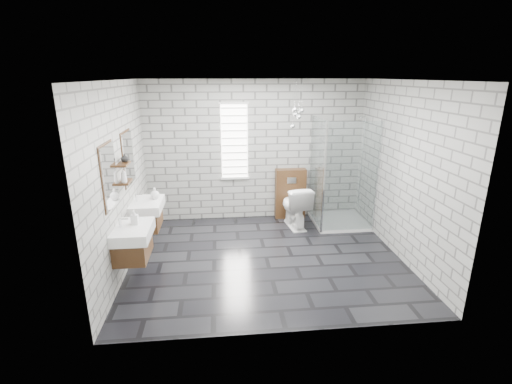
{
  "coord_description": "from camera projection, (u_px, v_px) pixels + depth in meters",
  "views": [
    {
      "loc": [
        -0.69,
        -5.25,
        2.77
      ],
      "look_at": [
        -0.13,
        0.35,
        0.98
      ],
      "focal_mm": 26.0,
      "sensor_mm": 36.0,
      "label": 1
    }
  ],
  "objects": [
    {
      "name": "soap_bottle_a",
      "position": [
        134.0,
        217.0,
        4.96
      ],
      "size": [
        0.09,
        0.09,
        0.2
      ],
      "primitive_type": "imported",
      "rotation": [
        0.0,
        0.0,
        0.01
      ],
      "color": "#B2B2B2",
      "rests_on": "vanity_left"
    },
    {
      "name": "ceiling",
      "position": [
        268.0,
        79.0,
        5.06
      ],
      "size": [
        4.2,
        3.6,
        0.02
      ],
      "primitive_type": "cube",
      "color": "white",
      "rests_on": "wall_back"
    },
    {
      "name": "wall_left",
      "position": [
        120.0,
        179.0,
        5.27
      ],
      "size": [
        0.02,
        3.6,
        2.7
      ],
      "primitive_type": "cube",
      "color": "#9A9A94",
      "rests_on": "floor"
    },
    {
      "name": "toilet",
      "position": [
        295.0,
        206.0,
        6.98
      ],
      "size": [
        0.56,
        0.85,
        0.81
      ],
      "primitive_type": "imported",
      "rotation": [
        0.0,
        0.0,
        3.28
      ],
      "color": "white",
      "rests_on": "floor"
    },
    {
      "name": "shelf_upper",
      "position": [
        123.0,
        164.0,
        5.16
      ],
      "size": [
        0.14,
        0.3,
        0.03
      ],
      "primitive_type": "cube",
      "color": "#492D16",
      "rests_on": "wall_left"
    },
    {
      "name": "vase",
      "position": [
        125.0,
        158.0,
        5.2
      ],
      "size": [
        0.12,
        0.12,
        0.12
      ],
      "primitive_type": "imported",
      "rotation": [
        0.0,
        0.0,
        -0.1
      ],
      "color": "#B2B2B2",
      "rests_on": "shelf_upper"
    },
    {
      "name": "cistern_panel",
      "position": [
        290.0,
        193.0,
        7.41
      ],
      "size": [
        0.6,
        0.2,
        1.0
      ],
      "primitive_type": "cube",
      "color": "#492D16",
      "rests_on": "floor"
    },
    {
      "name": "wall_back",
      "position": [
        255.0,
        151.0,
        7.19
      ],
      "size": [
        4.2,
        0.02,
        2.7
      ],
      "primitive_type": "cube",
      "color": "#9A9A94",
      "rests_on": "floor"
    },
    {
      "name": "wall_front",
      "position": [
        290.0,
        221.0,
        3.76
      ],
      "size": [
        4.2,
        0.02,
        2.7
      ],
      "primitive_type": "cube",
      "color": "#9A9A94",
      "rests_on": "floor"
    },
    {
      "name": "wall_right",
      "position": [
        403.0,
        172.0,
        5.68
      ],
      "size": [
        0.02,
        3.6,
        2.7
      ],
      "primitive_type": "cube",
      "color": "#9A9A94",
      "rests_on": "floor"
    },
    {
      "name": "flush_plate",
      "position": [
        292.0,
        180.0,
        7.22
      ],
      "size": [
        0.18,
        0.01,
        0.12
      ],
      "primitive_type": "cube",
      "color": "silver",
      "rests_on": "cistern_panel"
    },
    {
      "name": "pendant_cluster",
      "position": [
        297.0,
        115.0,
        6.62
      ],
      "size": [
        0.24,
        0.24,
        0.87
      ],
      "color": "silver",
      "rests_on": "ceiling"
    },
    {
      "name": "shower_enclosure",
      "position": [
        337.0,
        200.0,
        7.0
      ],
      "size": [
        1.0,
        1.0,
        2.03
      ],
      "color": "white",
      "rests_on": "floor"
    },
    {
      "name": "soap_bottle_c",
      "position": [
        124.0,
        175.0,
        5.12
      ],
      "size": [
        0.1,
        0.1,
        0.21
      ],
      "primitive_type": "imported",
      "rotation": [
        0.0,
        0.0,
        -0.25
      ],
      "color": "#B2B2B2",
      "rests_on": "shelf_lower"
    },
    {
      "name": "shelf_lower",
      "position": [
        125.0,
        182.0,
        5.24
      ],
      "size": [
        0.14,
        0.3,
        0.03
      ],
      "primitive_type": "cube",
      "color": "#492D16",
      "rests_on": "wall_left"
    },
    {
      "name": "vanity_left",
      "position": [
        130.0,
        233.0,
        4.93
      ],
      "size": [
        0.47,
        0.7,
        1.57
      ],
      "color": "#492D16",
      "rests_on": "wall_left"
    },
    {
      "name": "window",
      "position": [
        234.0,
        142.0,
        7.07
      ],
      "size": [
        0.56,
        0.05,
        1.48
      ],
      "color": "white",
      "rests_on": "wall_back"
    },
    {
      "name": "floor",
      "position": [
        266.0,
        258.0,
        5.89
      ],
      "size": [
        4.2,
        3.6,
        0.02
      ],
      "primitive_type": "cube",
      "color": "black",
      "rests_on": "ground"
    },
    {
      "name": "vanity_right",
      "position": [
        145.0,
        207.0,
        5.92
      ],
      "size": [
        0.47,
        0.7,
        1.57
      ],
      "color": "#492D16",
      "rests_on": "wall_left"
    },
    {
      "name": "soap_bottle_b",
      "position": [
        155.0,
        193.0,
        5.98
      ],
      "size": [
        0.17,
        0.17,
        0.18
      ],
      "primitive_type": "imported",
      "rotation": [
        0.0,
        0.0,
        -0.24
      ],
      "color": "#B2B2B2",
      "rests_on": "vanity_right"
    }
  ]
}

